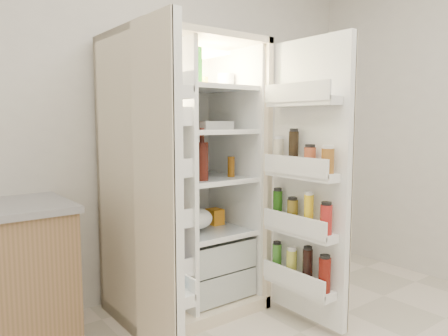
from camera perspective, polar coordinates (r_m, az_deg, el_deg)
wall_back at (r=3.10m, az=-10.66°, el=7.74°), size 4.00×0.02×2.70m
refrigerator at (r=2.89m, az=-5.59°, el=-4.15°), size 0.92×0.70×1.80m
freezer_door at (r=2.09m, az=-8.85°, el=-4.08°), size 0.15×0.40×1.72m
fridge_door at (r=2.64m, az=11.23°, el=-2.55°), size 0.17×0.58×1.72m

